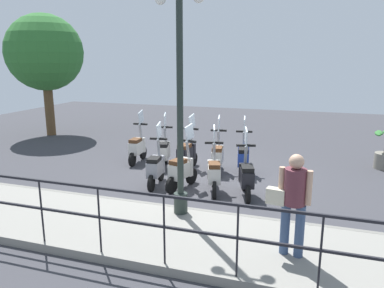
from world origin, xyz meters
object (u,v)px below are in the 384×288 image
(scooter_near_1, at_px, (214,173))
(scooter_far_4, at_px, (137,147))
(scooter_far_0, at_px, (243,157))
(scooter_near_3, at_px, (156,167))
(scooter_far_1, at_px, (218,156))
(tree_large, at_px, (45,53))
(scooter_far_2, at_px, (187,153))
(scooter_far_3, at_px, (164,151))
(pedestrian_with_bag, at_px, (293,197))
(scooter_near_0, at_px, (246,176))
(scooter_near_2, at_px, (182,169))
(lamp_post_near, at_px, (180,112))

(scooter_near_1, height_order, scooter_far_4, same)
(scooter_far_0, xyz_separation_m, scooter_far_4, (0.17, 3.23, 0.00))
(scooter_near_3, distance_m, scooter_far_0, 2.44)
(scooter_far_1, bearing_deg, tree_large, 59.82)
(scooter_far_2, relative_size, scooter_far_3, 1.00)
(pedestrian_with_bag, height_order, scooter_far_2, pedestrian_with_bag)
(pedestrian_with_bag, relative_size, scooter_far_2, 1.03)
(pedestrian_with_bag, distance_m, scooter_near_0, 2.91)
(scooter_far_3, distance_m, scooter_far_4, 0.99)
(tree_large, bearing_deg, scooter_far_3, -115.02)
(scooter_far_2, height_order, scooter_far_4, same)
(scooter_near_3, bearing_deg, pedestrian_with_bag, -135.09)
(tree_large, xyz_separation_m, scooter_far_2, (-2.88, -6.86, -2.77))
(scooter_far_3, bearing_deg, scooter_near_2, -159.18)
(scooter_far_1, bearing_deg, scooter_near_0, -155.05)
(scooter_far_2, bearing_deg, scooter_far_4, 89.35)
(scooter_far_1, bearing_deg, scooter_far_3, 80.30)
(lamp_post_near, xyz_separation_m, scooter_far_1, (3.19, 0.09, -1.64))
(pedestrian_with_bag, distance_m, tree_large, 12.39)
(pedestrian_with_bag, height_order, tree_large, tree_large)
(scooter_near_3, distance_m, scooter_far_3, 1.57)
(scooter_far_1, bearing_deg, scooter_far_4, 74.86)
(scooter_near_0, bearing_deg, scooter_near_2, 72.34)
(scooter_near_3, relative_size, scooter_far_1, 1.00)
(scooter_far_3, bearing_deg, scooter_near_0, -135.02)
(tree_large, height_order, scooter_far_1, tree_large)
(tree_large, bearing_deg, pedestrian_with_bag, -125.22)
(scooter_far_4, bearing_deg, scooter_near_3, -145.53)
(pedestrian_with_bag, bearing_deg, scooter_near_1, 45.61)
(tree_large, xyz_separation_m, scooter_far_0, (-2.82, -8.45, -2.77))
(scooter_near_0, xyz_separation_m, scooter_far_4, (1.78, 3.60, 0.00))
(scooter_far_2, bearing_deg, scooter_near_3, 177.32)
(tree_large, relative_size, scooter_near_1, 3.09)
(pedestrian_with_bag, xyz_separation_m, scooter_far_0, (4.22, 1.51, -0.60))
(scooter_far_1, bearing_deg, pedestrian_with_bag, -161.74)
(scooter_near_0, relative_size, scooter_far_3, 1.00)
(scooter_far_0, bearing_deg, scooter_near_2, 133.12)
(scooter_near_0, bearing_deg, scooter_far_1, 18.31)
(scooter_far_1, relative_size, scooter_far_3, 1.00)
(scooter_far_1, xyz_separation_m, scooter_far_3, (-0.00, 1.57, 0.00))
(scooter_far_3, xyz_separation_m, scooter_far_4, (0.24, 0.96, 0.00))
(scooter_far_1, height_order, scooter_far_2, same)
(tree_large, bearing_deg, scooter_near_2, -121.17)
(tree_large, relative_size, scooter_near_3, 3.09)
(tree_large, relative_size, scooter_far_0, 3.09)
(scooter_near_0, xyz_separation_m, scooter_far_2, (1.54, 1.96, 0.00))
(tree_large, xyz_separation_m, scooter_far_4, (-2.64, -5.22, -2.77))
(lamp_post_near, height_order, scooter_far_3, lamp_post_near)
(scooter_far_0, distance_m, scooter_far_4, 3.23)
(lamp_post_near, relative_size, scooter_near_3, 2.89)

